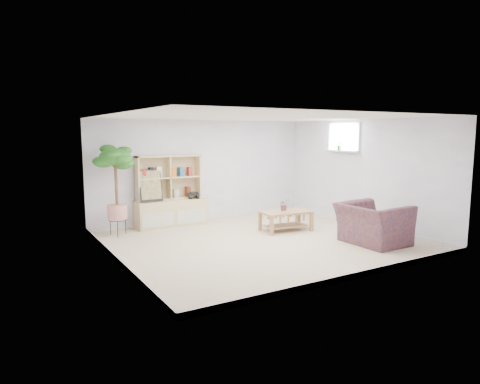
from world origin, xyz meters
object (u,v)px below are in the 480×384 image
armchair (373,221)px  coffee_table (286,221)px  storage_unit (171,191)px  floor_tree (116,190)px

armchair → coffee_table: bearing=23.7°
storage_unit → coffee_table: storage_unit is taller
storage_unit → floor_tree: floor_tree is taller
storage_unit → coffee_table: size_ratio=1.51×
coffee_table → armchair: 1.90m
storage_unit → coffee_table: (1.94, -1.74, -0.58)m
floor_tree → armchair: floor_tree is taller
armchair → storage_unit: bearing=37.6°
storage_unit → floor_tree: size_ratio=0.85×
coffee_table → storage_unit: bearing=143.5°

